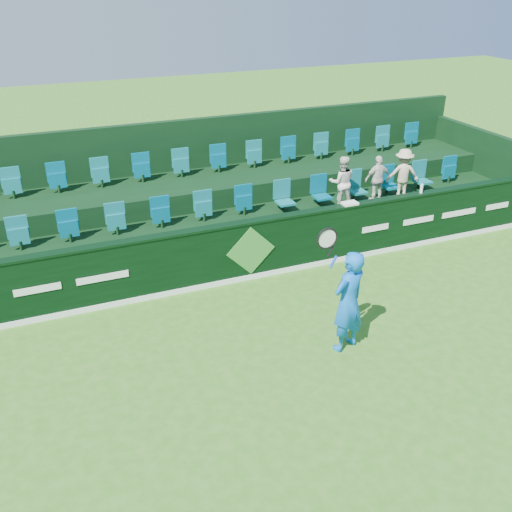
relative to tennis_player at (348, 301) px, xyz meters
name	(u,v)px	position (x,y,z in m)	size (l,w,h in m)	color
ground	(340,388)	(-0.63, -0.96, -0.96)	(60.00, 60.00, 0.00)	#306B19
sponsor_hoarding	(249,250)	(-0.63, 3.03, -0.29)	(16.00, 0.25, 1.35)	black
stand_tier_front	(232,241)	(-0.63, 4.14, -0.56)	(16.00, 2.00, 0.80)	black
stand_tier_back	(206,203)	(-0.63, 6.04, -0.31)	(16.00, 1.80, 1.30)	black
stand_rear	(200,177)	(-0.63, 6.48, 0.25)	(16.00, 4.10, 2.60)	black
seat_row_front	(225,207)	(-0.63, 4.54, 0.14)	(13.50, 0.50, 0.60)	#126D73
seat_row_back	(201,164)	(-0.63, 6.34, 0.64)	(13.50, 0.50, 0.60)	#126D73
tennis_player	(348,301)	(0.00, 0.00, 0.00)	(1.21, 0.65, 2.54)	blue
spectator_left	(342,182)	(2.23, 4.16, 0.48)	(0.63, 0.49, 1.29)	silver
spectator_middle	(378,179)	(3.26, 4.16, 0.43)	(0.69, 0.29, 1.18)	silver
spectator_right	(403,174)	(4.00, 4.16, 0.47)	(0.82, 0.47, 1.27)	#C7B38C
towel	(350,203)	(1.80, 3.04, 0.41)	(0.35, 0.23, 0.05)	white
drinks_bottle	(421,188)	(3.72, 3.04, 0.50)	(0.07, 0.07, 0.22)	white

